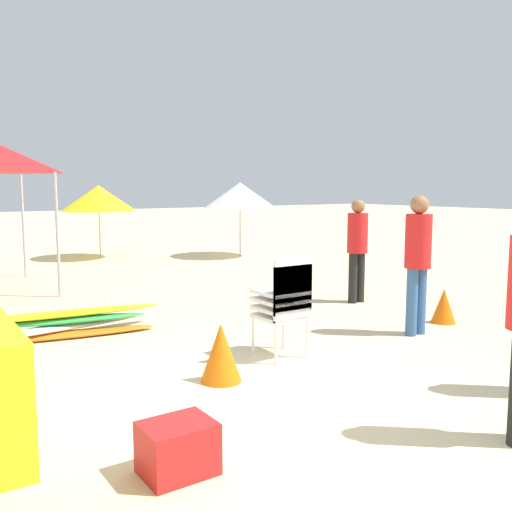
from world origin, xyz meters
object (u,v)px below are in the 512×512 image
surfboard_pile (62,324)px  traffic_cone_near (444,306)px  cooler_box (178,448)px  lifeguard_near_right (357,244)px  beach_umbrella_left (240,196)px  traffic_cone_far (221,352)px  beach_umbrella_far (99,198)px  lifeguard_near_center (418,255)px  stacked_plastic_chairs (286,298)px

surfboard_pile → traffic_cone_near: bearing=-26.1°
traffic_cone_near → cooler_box: traffic_cone_near is taller
lifeguard_near_right → beach_umbrella_left: 6.28m
traffic_cone_far → cooler_box: 1.73m
beach_umbrella_far → cooler_box: bearing=-106.6°
beach_umbrella_far → traffic_cone_far: bearing=-102.6°
lifeguard_near_center → stacked_plastic_chairs: bearing=175.9°
stacked_plastic_chairs → surfboard_pile: bearing=127.9°
lifeguard_near_center → surfboard_pile: bearing=147.1°
lifeguard_near_right → traffic_cone_near: lifeguard_near_right is taller
traffic_cone_near → lifeguard_near_center: bearing=-166.8°
surfboard_pile → traffic_cone_near: traffic_cone_near is taller
traffic_cone_near → cooler_box: 5.03m
stacked_plastic_chairs → beach_umbrella_left: 8.92m
lifeguard_near_center → lifeguard_near_right: lifeguard_near_center is taller
lifeguard_near_right → cooler_box: size_ratio=3.61×
traffic_cone_near → cooler_box: size_ratio=1.04×
surfboard_pile → lifeguard_near_right: lifeguard_near_right is taller
stacked_plastic_chairs → traffic_cone_near: 2.75m
stacked_plastic_chairs → lifeguard_near_right: lifeguard_near_right is taller
surfboard_pile → lifeguard_near_right: bearing=-6.9°
lifeguard_near_right → traffic_cone_far: (-3.64, -1.92, -0.65)m
beach_umbrella_left → traffic_cone_near: bearing=-102.3°
beach_umbrella_left → traffic_cone_far: 9.65m
stacked_plastic_chairs → beach_umbrella_far: size_ratio=0.59×
stacked_plastic_chairs → lifeguard_near_right: 3.20m
lifeguard_near_center → beach_umbrella_far: beach_umbrella_far is taller
traffic_cone_far → stacked_plastic_chairs: bearing=13.7°
traffic_cone_far → cooler_box: bearing=-130.1°
beach_umbrella_left → beach_umbrella_far: 3.60m
beach_umbrella_left → stacked_plastic_chairs: bearing=-119.7°
stacked_plastic_chairs → surfboard_pile: stacked_plastic_chairs is taller
beach_umbrella_left → cooler_box: size_ratio=4.28×
lifeguard_near_center → beach_umbrella_far: size_ratio=0.92×
lifeguard_near_center → beach_umbrella_left: 8.25m
surfboard_pile → lifeguard_near_center: bearing=-32.9°
beach_umbrella_far → traffic_cone_near: bearing=-80.9°
lifeguard_near_center → cooler_box: (-3.97, -1.41, -0.82)m
lifeguard_near_right → traffic_cone_far: 4.17m
beach_umbrella_far → traffic_cone_near: beach_umbrella_far is taller
cooler_box → beach_umbrella_left: bearing=55.2°
beach_umbrella_left → traffic_cone_near: 7.96m
stacked_plastic_chairs → beach_umbrella_left: beach_umbrella_left is taller
lifeguard_near_center → traffic_cone_near: bearing=13.2°
surfboard_pile → traffic_cone_far: 2.58m
surfboard_pile → beach_umbrella_left: beach_umbrella_left is taller
stacked_plastic_chairs → traffic_cone_far: size_ratio=1.99×
surfboard_pile → beach_umbrella_far: bearing=67.7°
traffic_cone_near → cooler_box: (-4.77, -1.60, -0.06)m
beach_umbrella_left → cooler_box: (-6.44, -9.25, -1.42)m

